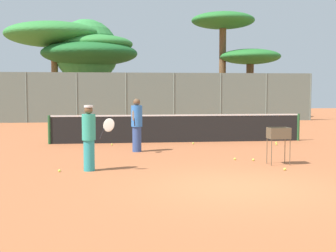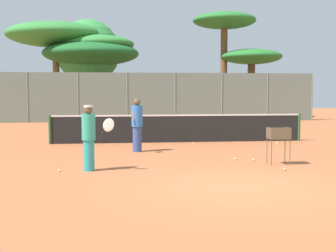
% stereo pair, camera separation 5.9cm
% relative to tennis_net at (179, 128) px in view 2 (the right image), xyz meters
% --- Properties ---
extents(ground_plane, '(80.00, 80.00, 0.00)m').
position_rel_tennis_net_xyz_m(ground_plane, '(0.00, -8.45, -0.56)').
color(ground_plane, '#B26038').
extents(tennis_net, '(9.77, 0.10, 1.07)m').
position_rel_tennis_net_xyz_m(tennis_net, '(0.00, 0.00, 0.00)').
color(tennis_net, '#26592D').
rests_on(tennis_net, ground_plane).
extents(back_fence, '(21.47, 0.08, 3.11)m').
position_rel_tennis_net_xyz_m(back_fence, '(0.00, 11.92, 0.99)').
color(back_fence, slate).
rests_on(back_fence, ground_plane).
extents(tree_0, '(5.18, 5.18, 5.97)m').
position_rel_tennis_net_xyz_m(tree_0, '(-3.41, 16.88, 4.70)').
color(tree_0, brown).
rests_on(tree_0, ground_plane).
extents(tree_1, '(4.74, 4.74, 7.22)m').
position_rel_tennis_net_xyz_m(tree_1, '(-4.20, 17.78, 4.28)').
color(tree_1, brown).
rests_on(tree_1, ground_plane).
extents(tree_2, '(6.92, 6.92, 5.50)m').
position_rel_tennis_net_xyz_m(tree_2, '(-3.95, 16.84, 4.06)').
color(tree_2, brown).
rests_on(tree_2, ground_plane).
extents(tree_3, '(7.10, 7.10, 6.92)m').
position_rel_tennis_net_xyz_m(tree_3, '(-6.52, 17.55, 5.42)').
color(tree_3, brown).
rests_on(tree_3, ground_plane).
extents(tree_4, '(4.41, 4.41, 4.99)m').
position_rel_tennis_net_xyz_m(tree_4, '(7.66, 15.61, 3.75)').
color(tree_4, brown).
rests_on(tree_4, ground_plane).
extents(tree_5, '(4.61, 4.61, 7.65)m').
position_rel_tennis_net_xyz_m(tree_5, '(5.73, 16.14, 6.28)').
color(tree_5, brown).
rests_on(tree_5, ground_plane).
extents(player_white_outfit, '(0.39, 0.89, 1.73)m').
position_rel_tennis_net_xyz_m(player_white_outfit, '(-1.74, -2.56, 0.33)').
color(player_white_outfit, '#334C8C').
rests_on(player_white_outfit, ground_plane).
extents(player_red_cap, '(0.85, 0.43, 1.63)m').
position_rel_tennis_net_xyz_m(player_red_cap, '(-3.13, -6.03, 0.29)').
color(player_red_cap, teal).
rests_on(player_red_cap, ground_plane).
extents(ball_cart, '(0.56, 0.41, 1.00)m').
position_rel_tennis_net_xyz_m(ball_cart, '(1.88, -5.67, 0.21)').
color(ball_cart, brown).
rests_on(ball_cart, ground_plane).
extents(tennis_ball_0, '(0.07, 0.07, 0.07)m').
position_rel_tennis_net_xyz_m(tennis_ball_0, '(3.43, -1.38, -0.53)').
color(tennis_ball_0, '#D1E54C').
rests_on(tennis_ball_0, ground_plane).
extents(tennis_ball_1, '(0.07, 0.07, 0.07)m').
position_rel_tennis_net_xyz_m(tennis_ball_1, '(3.61, -0.86, -0.53)').
color(tennis_ball_1, '#D1E54C').
rests_on(tennis_ball_1, ground_plane).
extents(tennis_ball_2, '(0.07, 0.07, 0.07)m').
position_rel_tennis_net_xyz_m(tennis_ball_2, '(0.46, -0.72, -0.53)').
color(tennis_ball_2, '#D1E54C').
rests_on(tennis_ball_2, ground_plane).
extents(tennis_ball_3, '(0.07, 0.07, 0.07)m').
position_rel_tennis_net_xyz_m(tennis_ball_3, '(1.71, -6.60, -0.53)').
color(tennis_ball_3, '#D1E54C').
rests_on(tennis_ball_3, ground_plane).
extents(tennis_ball_4, '(0.07, 0.07, 0.07)m').
position_rel_tennis_net_xyz_m(tennis_ball_4, '(1.42, -4.97, -0.53)').
color(tennis_ball_4, '#D1E54C').
rests_on(tennis_ball_4, ground_plane).
extents(tennis_ball_6, '(0.07, 0.07, 0.07)m').
position_rel_tennis_net_xyz_m(tennis_ball_6, '(-3.85, -6.12, -0.53)').
color(tennis_ball_6, '#D1E54C').
rests_on(tennis_ball_6, ground_plane).
extents(tennis_ball_7, '(0.07, 0.07, 0.07)m').
position_rel_tennis_net_xyz_m(tennis_ball_7, '(0.95, -4.73, -0.53)').
color(tennis_ball_7, '#D1E54C').
rests_on(tennis_ball_7, ground_plane).
extents(tennis_ball_8, '(0.07, 0.07, 0.07)m').
position_rel_tennis_net_xyz_m(tennis_ball_8, '(-2.53, -0.72, -0.53)').
color(tennis_ball_8, '#D1E54C').
rests_on(tennis_ball_8, ground_plane).
extents(parked_car, '(4.20, 1.70, 1.60)m').
position_rel_tennis_net_xyz_m(parked_car, '(-2.64, 16.08, 0.10)').
color(parked_car, white).
rests_on(parked_car, ground_plane).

